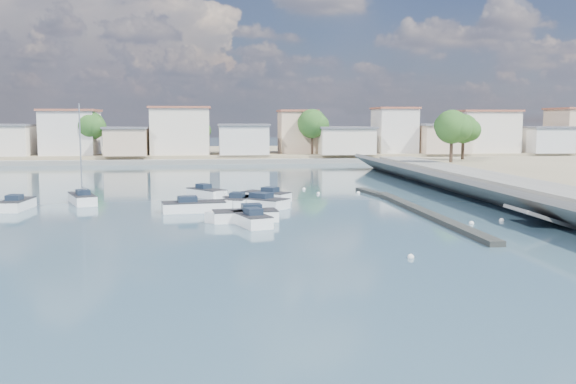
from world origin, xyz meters
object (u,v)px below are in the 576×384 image
object	(u,v)px
motorboat_h	(197,207)
motorboat_g	(208,194)
motorboat_a	(250,220)
motorboat_d	(242,216)
motorboat_b	(239,202)
sailboat	(82,198)
motorboat_c	(253,203)
motorboat_f	(264,196)
motorboat_e	(18,204)

from	to	relation	value
motorboat_h	motorboat_g	bearing A→B (deg)	85.25
motorboat_a	motorboat_d	distance (m)	1.74
motorboat_a	motorboat_b	world-z (taller)	same
motorboat_a	sailboat	distance (m)	19.78
sailboat	motorboat_c	bearing A→B (deg)	-16.06
motorboat_a	motorboat_g	world-z (taller)	same
motorboat_b	motorboat_d	bearing A→B (deg)	-91.22
motorboat_f	motorboat_h	world-z (taller)	same
motorboat_b	motorboat_f	xyz separation A→B (m)	(2.39, 3.63, 0.00)
motorboat_c	motorboat_f	xyz separation A→B (m)	(1.24, 4.23, -0.00)
motorboat_a	motorboat_d	xyz separation A→B (m)	(-0.52, 1.66, -0.00)
motorboat_c	sailboat	world-z (taller)	sailboat
motorboat_h	sailboat	distance (m)	12.25
motorboat_b	motorboat_d	xyz separation A→B (m)	(-0.18, -8.41, -0.00)
motorboat_a	motorboat_f	world-z (taller)	same
motorboat_a	motorboat_b	xyz separation A→B (m)	(-0.34, 10.06, -0.00)
motorboat_h	motorboat_e	bearing A→B (deg)	167.60
motorboat_e	motorboat_a	bearing A→B (deg)	-29.21
motorboat_a	motorboat_c	bearing A→B (deg)	85.10
motorboat_a	sailboat	world-z (taller)	sailboat
motorboat_a	motorboat_b	size ratio (longest dim) A/B	0.97
motorboat_d	sailboat	world-z (taller)	sailboat
motorboat_b	motorboat_f	world-z (taller)	same
motorboat_e	motorboat_f	bearing A→B (deg)	8.90
motorboat_a	motorboat_c	size ratio (longest dim) A/B	0.84
sailboat	motorboat_e	bearing A→B (deg)	-143.47
motorboat_d	motorboat_h	size ratio (longest dim) A/B	0.93
motorboat_d	motorboat_e	size ratio (longest dim) A/B	1.06
motorboat_f	motorboat_h	xyz separation A→B (m)	(-5.91, -6.51, 0.00)
motorboat_c	motorboat_e	size ratio (longest dim) A/B	1.12
motorboat_f	motorboat_g	size ratio (longest dim) A/B	1.03
motorboat_f	sailboat	xyz separation A→B (m)	(-16.23, 0.09, 0.05)
motorboat_a	motorboat_h	size ratio (longest dim) A/B	0.83
motorboat_f	motorboat_e	bearing A→B (deg)	-171.10
motorboat_a	motorboat_f	size ratio (longest dim) A/B	1.03
motorboat_h	motorboat_f	bearing A→B (deg)	47.77
motorboat_c	sailboat	size ratio (longest dim) A/B	0.63
motorboat_b	motorboat_a	bearing A→B (deg)	-88.04
motorboat_b	motorboat_c	xyz separation A→B (m)	(1.16, -0.60, 0.00)
motorboat_a	motorboat_h	bearing A→B (deg)	118.23
motorboat_a	motorboat_e	world-z (taller)	same
motorboat_d	motorboat_f	distance (m)	12.31
motorboat_e	motorboat_g	bearing A→B (deg)	21.55
motorboat_f	motorboat_d	bearing A→B (deg)	-102.07
motorboat_h	motorboat_a	bearing A→B (deg)	-61.77
motorboat_h	sailboat	xyz separation A→B (m)	(-10.33, 6.60, 0.05)
motorboat_a	motorboat_e	size ratio (longest dim) A/B	0.95
motorboat_b	motorboat_g	xyz separation A→B (m)	(-2.73, 6.55, 0.00)
motorboat_b	motorboat_g	size ratio (longest dim) A/B	1.09
motorboat_b	motorboat_d	size ratio (longest dim) A/B	0.92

